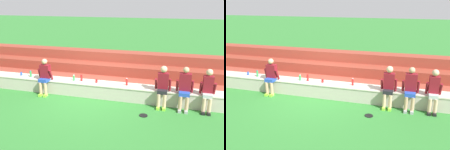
# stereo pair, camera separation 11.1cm
# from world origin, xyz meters

# --- Properties ---
(ground_plane) EXTENTS (80.00, 80.00, 0.00)m
(ground_plane) POSITION_xyz_m (0.00, 0.00, 0.00)
(ground_plane) COLOR #2D752D
(stone_seating_wall) EXTENTS (9.57, 0.62, 0.53)m
(stone_seating_wall) POSITION_xyz_m (0.00, 0.29, 0.28)
(stone_seating_wall) COLOR #B7AF9E
(stone_seating_wall) RESTS_ON ground
(brick_bleachers) EXTENTS (12.40, 2.08, 1.24)m
(brick_bleachers) POSITION_xyz_m (0.00, 2.10, 0.48)
(brick_bleachers) COLOR brown
(brick_bleachers) RESTS_ON ground
(person_left_of_center) EXTENTS (0.55, 0.52, 1.36)m
(person_left_of_center) POSITION_xyz_m (-1.72, -0.04, 0.73)
(person_left_of_center) COLOR tan
(person_left_of_center) RESTS_ON ground
(person_center) EXTENTS (0.53, 0.53, 1.41)m
(person_center) POSITION_xyz_m (2.62, -0.01, 0.76)
(person_center) COLOR #DBAD89
(person_center) RESTS_ON ground
(person_right_of_center) EXTENTS (0.55, 0.54, 1.42)m
(person_right_of_center) POSITION_xyz_m (3.31, -0.02, 0.76)
(person_right_of_center) COLOR tan
(person_right_of_center) RESTS_ON ground
(person_far_right) EXTENTS (0.49, 0.51, 1.40)m
(person_far_right) POSITION_xyz_m (4.01, -0.01, 0.75)
(person_far_right) COLOR #DBAD89
(person_far_right) RESTS_ON ground
(water_bottle_mid_right) EXTENTS (0.08, 0.08, 0.26)m
(water_bottle_mid_right) POSITION_xyz_m (-0.39, 0.32, 0.65)
(water_bottle_mid_right) COLOR red
(water_bottle_mid_right) RESTS_ON stone_seating_wall
(water_bottle_near_right) EXTENTS (0.07, 0.07, 0.23)m
(water_bottle_near_right) POSITION_xyz_m (-0.68, 0.28, 0.64)
(water_bottle_near_right) COLOR green
(water_bottle_near_right) RESTS_ON stone_seating_wall
(water_bottle_center_gap) EXTENTS (0.08, 0.08, 0.26)m
(water_bottle_center_gap) POSITION_xyz_m (1.35, 0.31, 0.65)
(water_bottle_center_gap) COLOR red
(water_bottle_center_gap) RESTS_ON stone_seating_wall
(water_bottle_near_left) EXTENTS (0.07, 0.07, 0.26)m
(water_bottle_near_left) POSITION_xyz_m (-2.51, 0.25, 0.65)
(water_bottle_near_left) COLOR green
(water_bottle_near_left) RESTS_ON stone_seating_wall
(plastic_cup_left_end) EXTENTS (0.08, 0.08, 0.13)m
(plastic_cup_left_end) POSITION_xyz_m (-3.00, 0.32, 0.59)
(plastic_cup_left_end) COLOR blue
(plastic_cup_left_end) RESTS_ON stone_seating_wall
(plastic_cup_middle) EXTENTS (0.08, 0.08, 0.12)m
(plastic_cup_middle) POSITION_xyz_m (0.21, 0.30, 0.59)
(plastic_cup_middle) COLOR red
(plastic_cup_middle) RESTS_ON stone_seating_wall
(frisbee) EXTENTS (0.26, 0.26, 0.02)m
(frisbee) POSITION_xyz_m (2.13, -0.84, 0.01)
(frisbee) COLOR black
(frisbee) RESTS_ON ground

